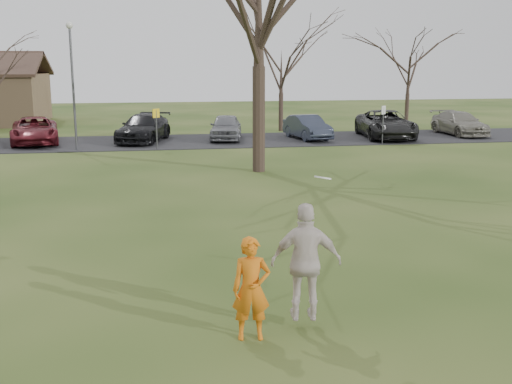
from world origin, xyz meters
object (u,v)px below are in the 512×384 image
Objects in this scene: car_3 at (144,128)px; car_5 at (307,127)px; catching_play at (306,262)px; car_7 at (460,123)px; lamp_post at (72,70)px; player_defender at (251,289)px; car_2 at (35,130)px; car_4 at (226,127)px; car_6 at (386,124)px.

car_5 is at bearing 13.47° from car_3.
catching_play reaches higher than car_5.
lamp_post reaches higher than car_7.
car_3 is at bearing 99.12° from player_defender.
lamp_post is at bearing -57.49° from car_2.
lamp_post is (-7.92, -2.75, 3.22)m from car_4.
car_6 is at bearing -172.66° from car_7.
catching_play is (0.94, 0.19, 0.34)m from player_defender.
car_3 is 5.36m from lamp_post.
car_7 is 1.94× the size of catching_play.
car_4 is at bearing 163.78° from car_5.
lamp_post is at bearing -123.76° from car_3.
car_7 is (14.25, 0.02, -0.03)m from car_4.
car_4 is 9.28m from car_6.
car_2 is at bearing 167.87° from car_5.
car_6 reaches higher than car_4.
player_defender reaches higher than car_7.
lamp_post is at bearing -151.16° from car_4.
car_6 is 5.06m from car_7.
player_defender is 1.01m from catching_play.
car_5 is (4.62, -0.51, -0.04)m from car_4.
player_defender reaches higher than car_6.
car_6 is (11.96, 24.74, -0.01)m from player_defender.
car_6 is at bearing 65.82° from catching_play.
car_6 is at bearing 5.11° from car_4.
car_3 is at bearing 96.35° from catching_play.
player_defender is 26.67m from car_2.
car_5 is at bearing 75.52° from catching_play.
car_2 is 0.90× the size of car_6.
car_6 is 0.91× the size of lamp_post.
car_6 is (9.25, -0.74, 0.08)m from car_4.
car_4 is at bearing -9.22° from car_2.
player_defender is 30.63m from car_7.
player_defender is 0.41× the size of car_5.
car_7 is 29.97m from catching_play.
player_defender is 0.35× the size of car_7.
car_4 is at bearing 85.98° from catching_play.
car_4 reaches higher than car_5.
car_3 is (-1.88, 25.49, -0.06)m from player_defender.
player_defender reaches higher than car_4.
player_defender is 0.40× the size of car_4.
car_6 is at bearing -11.23° from car_2.
lamp_post is at bearing 105.22° from catching_play.
car_4 is 1.02× the size of car_5.
car_6 reaches higher than car_3.
player_defender reaches higher than car_2.
car_4 is 25.36m from catching_play.
car_2 is at bearing 111.62° from player_defender.
car_5 is 9.64m from car_7.
lamp_post reaches higher than player_defender.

